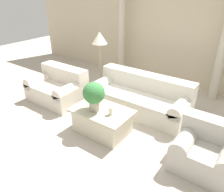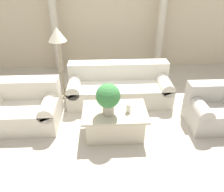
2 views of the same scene
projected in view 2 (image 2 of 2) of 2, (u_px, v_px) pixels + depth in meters
ground_plane at (111, 120)px, 4.28m from camera, size 16.00×16.00×0.00m
wall_back at (106, 9)px, 5.75m from camera, size 10.00×0.06×3.20m
sofa_long at (119, 86)px, 4.79m from camera, size 2.19×0.90×0.79m
loveseat at (24, 107)px, 4.08m from camera, size 1.31×0.90×0.79m
coffee_table at (115, 122)px, 3.83m from camera, size 1.10×0.73×0.48m
potted_plant at (108, 97)px, 3.48m from camera, size 0.40×0.40×0.55m
pillar_candle at (129, 108)px, 3.65m from camera, size 0.08×0.08×0.15m
floor_lamp at (57, 38)px, 4.32m from camera, size 0.36×0.36×1.58m
column_left at (55, 27)px, 5.55m from camera, size 0.28×0.28×2.42m
column_right at (161, 26)px, 5.67m from camera, size 0.28×0.28×2.42m
armchair at (213, 109)px, 4.03m from camera, size 0.91×0.76×0.76m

